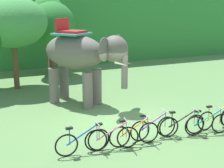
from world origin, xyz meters
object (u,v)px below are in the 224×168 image
at_px(bike_pink, 112,138).
at_px(bike_blue, 83,142).
at_px(elephant, 81,56).
at_px(bike_black, 182,125).
at_px(tree_center_right, 12,22).
at_px(bike_purple, 153,128).
at_px(tree_far_right, 52,25).
at_px(bike_orange, 134,134).
at_px(tree_left, 47,22).
at_px(tree_right, 49,20).
at_px(bike_teal, 208,124).
at_px(bike_yellow, 217,118).

bearing_deg(bike_pink, bike_blue, 173.12).
distance_m(elephant, bike_black, 5.41).
distance_m(tree_center_right, bike_purple, 9.59).
relative_size(tree_far_right, bike_orange, 2.67).
distance_m(tree_left, bike_orange, 11.64).
relative_size(tree_left, bike_black, 2.91).
bearing_deg(tree_right, tree_center_right, -128.96).
bearing_deg(bike_purple, tree_left, 95.17).
distance_m(elephant, bike_blue, 5.14).
bearing_deg(tree_left, tree_center_right, -131.73).
xyz_separation_m(tree_center_right, bike_teal, (5.25, -8.87, -3.10)).
bearing_deg(tree_left, bike_purple, -84.83).
height_order(bike_blue, bike_teal, same).
xyz_separation_m(bike_blue, bike_pink, (0.90, -0.11, 0.00)).
xyz_separation_m(elephant, bike_teal, (2.91, -4.93, -1.82)).
xyz_separation_m(bike_blue, bike_teal, (4.37, -0.35, 0.00)).
height_order(bike_orange, bike_purple, same).
bearing_deg(bike_blue, tree_center_right, 95.86).
bearing_deg(bike_black, bike_orange, -179.42).
bearing_deg(tree_center_right, bike_pink, -78.38).
xyz_separation_m(tree_left, tree_right, (0.18, 0.50, 0.06)).
xyz_separation_m(tree_center_right, bike_blue, (0.87, -8.52, -3.10)).
xyz_separation_m(tree_far_right, elephant, (-0.17, -6.11, -0.98)).
bearing_deg(tree_right, bike_purple, -85.95).
distance_m(tree_left, bike_pink, 11.65).
distance_m(tree_center_right, tree_far_right, 3.34).
bearing_deg(bike_teal, bike_pink, 176.00).
bearing_deg(tree_far_right, tree_left, 109.18).
xyz_separation_m(tree_far_right, bike_teal, (2.74, -11.04, -2.79)).
bearing_deg(bike_purple, elephant, 102.68).
height_order(tree_right, bike_orange, tree_right).
bearing_deg(elephant, bike_pink, -96.86).
xyz_separation_m(tree_far_right, bike_purple, (0.84, -10.61, -2.79)).
height_order(tree_center_right, bike_teal, tree_center_right).
distance_m(tree_right, bike_yellow, 12.55).
bearing_deg(elephant, bike_purple, -77.32).
bearing_deg(bike_blue, tree_far_right, 81.30).
distance_m(tree_right, bike_orange, 12.13).
relative_size(tree_center_right, tree_left, 0.97).
xyz_separation_m(elephant, bike_orange, (0.21, -4.69, -1.82)).
xyz_separation_m(elephant, bike_purple, (1.01, -4.50, -1.82)).
height_order(bike_blue, bike_yellow, same).
height_order(elephant, bike_teal, elephant).
distance_m(elephant, bike_purple, 4.96).
distance_m(bike_pink, bike_orange, 0.77).
bearing_deg(tree_right, bike_black, -81.03).
xyz_separation_m(elephant, bike_yellow, (3.58, -4.64, -1.82)).
distance_m(tree_left, tree_far_right, 0.51).
xyz_separation_m(tree_far_right, bike_black, (1.88, -10.78, -2.79)).
xyz_separation_m(elephant, bike_pink, (-0.56, -4.69, -1.82)).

